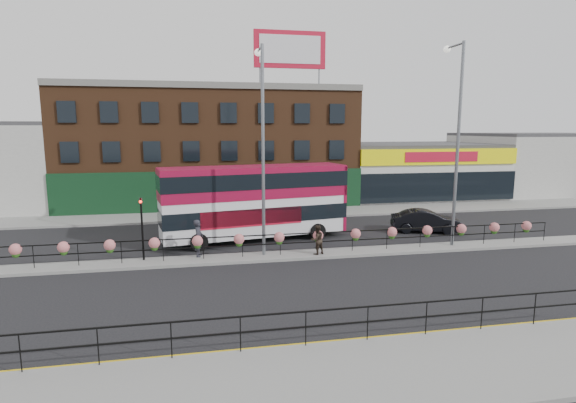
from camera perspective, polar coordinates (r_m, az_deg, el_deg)
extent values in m
plane|color=black|center=(24.20, 1.37, -6.98)|extent=(120.00, 120.00, 0.00)
cube|color=gray|center=(13.56, 13.07, -20.50)|extent=(60.00, 4.00, 0.15)
cube|color=gray|center=(35.68, -2.77, -1.58)|extent=(60.00, 4.00, 0.15)
cube|color=gray|center=(24.17, 1.37, -6.81)|extent=(60.00, 1.60, 0.15)
cube|color=gold|center=(15.47, 9.45, -16.74)|extent=(60.00, 0.10, 0.01)
cube|color=gold|center=(15.32, 9.69, -17.02)|extent=(60.00, 0.10, 0.01)
cube|color=brown|center=(42.74, -9.74, 6.74)|extent=(25.00, 12.00, 10.00)
cube|color=#3F3F42|center=(42.84, -9.93, 13.63)|extent=(25.00, 12.00, 0.30)
cube|color=black|center=(36.97, -9.37, 1.24)|extent=(25.00, 0.25, 3.40)
cube|color=silver|center=(47.77, 15.14, 3.79)|extent=(15.00, 12.00, 5.00)
cube|color=#3F3F42|center=(47.61, 15.27, 6.97)|extent=(15.00, 12.00, 0.30)
cube|color=#FFF705|center=(42.28, 18.87, 5.40)|extent=(15.00, 0.25, 1.40)
cube|color=#B5112A|center=(42.18, 18.95, 5.39)|extent=(7.00, 0.10, 0.90)
cube|color=black|center=(42.52, 18.68, 1.77)|extent=(15.00, 0.25, 2.60)
cube|color=#B5B5B0|center=(55.82, 28.93, 4.22)|extent=(14.50, 12.00, 6.00)
cube|color=#3F3F42|center=(55.69, 29.18, 7.44)|extent=(14.50, 12.00, 0.30)
cube|color=#B5112A|center=(38.97, 0.24, 18.74)|extent=(6.00, 0.25, 3.00)
cube|color=silver|center=(38.84, 0.29, 18.78)|extent=(5.10, 0.04, 2.25)
cylinder|color=slate|center=(38.26, -3.57, 15.58)|extent=(0.12, 0.12, 1.40)
cylinder|color=slate|center=(39.23, 3.96, 15.41)|extent=(0.12, 0.12, 1.40)
cube|color=black|center=(23.88, 1.38, -4.09)|extent=(30.00, 0.05, 0.05)
cube|color=black|center=(24.00, 1.38, -5.24)|extent=(30.00, 0.05, 0.05)
cylinder|color=black|center=(24.80, -29.61, -6.12)|extent=(0.04, 0.04, 1.10)
cylinder|color=black|center=(24.23, -25.10, -6.12)|extent=(0.04, 0.04, 1.10)
cylinder|color=black|center=(23.82, -20.41, -6.08)|extent=(0.04, 0.04, 1.10)
cylinder|color=black|center=(23.57, -15.58, -6.00)|extent=(0.04, 0.04, 1.10)
cylinder|color=black|center=(23.48, -10.69, -5.87)|extent=(0.04, 0.04, 1.10)
cylinder|color=black|center=(23.57, -5.80, -5.70)|extent=(0.04, 0.04, 1.10)
cylinder|color=black|center=(23.82, -0.98, -5.49)|extent=(0.04, 0.04, 1.10)
cylinder|color=black|center=(24.24, 3.70, -5.25)|extent=(0.04, 0.04, 1.10)
cylinder|color=black|center=(24.81, 8.19, -4.98)|extent=(0.04, 0.04, 1.10)
cylinder|color=black|center=(25.53, 12.44, -4.71)|extent=(0.04, 0.04, 1.10)
cylinder|color=black|center=(26.38, 16.45, -4.42)|extent=(0.04, 0.04, 1.10)
cylinder|color=black|center=(27.34, 20.18, -4.14)|extent=(0.04, 0.04, 1.10)
cylinder|color=black|center=(28.42, 23.64, -3.86)|extent=(0.04, 0.04, 1.10)
cylinder|color=black|center=(29.59, 26.84, -3.58)|extent=(0.04, 0.04, 1.10)
cylinder|color=black|center=(30.85, 29.78, -3.32)|extent=(0.04, 0.04, 1.10)
sphere|color=#C86A6D|center=(24.96, -31.32, -5.23)|extent=(0.56, 0.56, 0.56)
sphere|color=#275317|center=(25.01, -31.28, -5.74)|extent=(0.36, 0.36, 0.36)
sphere|color=#C86A6D|center=(24.30, -26.62, -5.22)|extent=(0.56, 0.56, 0.56)
sphere|color=#275317|center=(24.36, -26.58, -5.74)|extent=(0.36, 0.36, 0.36)
sphere|color=#C86A6D|center=(23.81, -21.70, -5.17)|extent=(0.56, 0.56, 0.56)
sphere|color=#275317|center=(23.87, -21.67, -5.70)|extent=(0.36, 0.36, 0.36)
sphere|color=#C86A6D|center=(23.50, -16.61, -5.08)|extent=(0.56, 0.56, 0.56)
sphere|color=#275317|center=(23.56, -16.58, -5.62)|extent=(0.36, 0.36, 0.36)
sphere|color=#C86A6D|center=(23.38, -11.43, -4.94)|extent=(0.56, 0.56, 0.56)
sphere|color=#275317|center=(23.44, -11.41, -5.49)|extent=(0.36, 0.36, 0.36)
sphere|color=#C86A6D|center=(23.45, -6.24, -4.77)|extent=(0.56, 0.56, 0.56)
sphere|color=#275317|center=(23.51, -6.23, -5.31)|extent=(0.36, 0.36, 0.36)
sphere|color=#C86A6D|center=(23.71, -1.12, -4.56)|extent=(0.56, 0.56, 0.56)
sphere|color=#275317|center=(23.77, -1.12, -5.10)|extent=(0.36, 0.36, 0.36)
sphere|color=#C86A6D|center=(24.16, 3.84, -4.32)|extent=(0.56, 0.56, 0.56)
sphere|color=#275317|center=(24.21, 3.83, -4.85)|extent=(0.36, 0.36, 0.36)
sphere|color=#C86A6D|center=(24.77, 8.59, -4.06)|extent=(0.56, 0.56, 0.56)
sphere|color=#275317|center=(24.83, 8.57, -4.58)|extent=(0.36, 0.36, 0.36)
sphere|color=#C86A6D|center=(25.55, 13.07, -3.79)|extent=(0.56, 0.56, 0.56)
sphere|color=#275317|center=(25.60, 13.05, -4.30)|extent=(0.36, 0.36, 0.36)
sphere|color=#C86A6D|center=(26.47, 17.26, -3.52)|extent=(0.56, 0.56, 0.56)
sphere|color=#275317|center=(26.52, 17.24, -4.01)|extent=(0.36, 0.36, 0.36)
sphere|color=#C86A6D|center=(27.53, 21.15, -3.25)|extent=(0.56, 0.56, 0.56)
sphere|color=#275317|center=(27.58, 21.12, -3.72)|extent=(0.36, 0.36, 0.36)
sphere|color=#C86A6D|center=(28.70, 24.74, -2.99)|extent=(0.56, 0.56, 0.56)
sphere|color=#275317|center=(28.75, 24.71, -3.44)|extent=(0.36, 0.36, 0.36)
sphere|color=#C86A6D|center=(29.98, 28.03, -2.74)|extent=(0.56, 0.56, 0.56)
sphere|color=#275317|center=(30.02, 27.99, -3.17)|extent=(0.36, 0.36, 0.36)
cube|color=black|center=(14.06, 2.29, -13.79)|extent=(20.00, 0.05, 0.05)
cube|color=black|center=(14.26, 2.27, -15.62)|extent=(20.00, 0.05, 0.05)
cylinder|color=black|center=(14.83, -30.87, -16.21)|extent=(0.04, 0.04, 1.10)
cylinder|color=black|center=(14.28, -22.98, -16.59)|extent=(0.04, 0.04, 1.10)
cylinder|color=black|center=(14.00, -14.60, -16.67)|extent=(0.04, 0.04, 1.10)
cylinder|color=black|center=(14.00, -6.06, -16.41)|extent=(0.04, 0.04, 1.10)
cylinder|color=black|center=(14.29, 2.27, -15.82)|extent=(0.04, 0.04, 1.10)
cylinder|color=black|center=(14.84, 10.08, -14.97)|extent=(0.04, 0.04, 1.10)
cylinder|color=black|center=(15.63, 17.15, -13.97)|extent=(0.04, 0.04, 1.10)
cylinder|color=black|center=(16.62, 23.40, -12.90)|extent=(0.04, 0.04, 1.10)
cylinder|color=black|center=(17.78, 28.84, -11.84)|extent=(0.04, 0.04, 1.10)
cube|color=silver|center=(27.21, -4.27, 0.06)|extent=(11.40, 4.46, 4.04)
cube|color=maroon|center=(27.05, -4.30, 2.49)|extent=(11.47, 4.53, 1.82)
cube|color=black|center=(27.33, -4.26, -1.41)|extent=(11.49, 4.55, 0.91)
cube|color=black|center=(27.04, -4.31, 2.81)|extent=(11.51, 4.58, 0.91)
cube|color=maroon|center=(26.96, -4.33, 4.37)|extent=(11.40, 4.46, 0.12)
cube|color=maroon|center=(29.28, 6.10, 0.68)|extent=(0.66, 2.58, 4.04)
cube|color=#B5112A|center=(25.99, -4.49, -2.08)|extent=(5.98, 1.12, 1.01)
cylinder|color=black|center=(25.57, -11.24, -5.09)|extent=(1.05, 0.48, 1.01)
cylinder|color=black|center=(27.99, -12.15, -3.88)|extent=(1.05, 0.48, 1.01)
cylinder|color=black|center=(27.71, 3.78, -3.82)|extent=(1.05, 0.48, 1.01)
cylinder|color=black|center=(29.96, 1.74, -2.81)|extent=(1.05, 0.48, 1.01)
imported|color=black|center=(30.97, 17.12, -2.39)|extent=(4.17, 5.39, 1.48)
imported|color=#25252E|center=(23.91, -11.30, -4.57)|extent=(0.86, 0.70, 1.94)
imported|color=black|center=(23.92, 3.71, -4.86)|extent=(1.16, 1.10, 1.57)
cylinder|color=slate|center=(23.11, -3.19, 6.16)|extent=(0.17, 0.17, 10.74)
cylinder|color=slate|center=(24.21, -3.58, 18.79)|extent=(0.11, 1.61, 0.11)
sphere|color=silver|center=(24.99, -3.83, 18.36)|extent=(0.39, 0.39, 0.39)
cylinder|color=slate|center=(26.79, 20.74, 6.56)|extent=(0.18, 0.18, 11.26)
cylinder|color=slate|center=(27.87, 20.47, 18.06)|extent=(0.11, 1.69, 0.11)
sphere|color=silver|center=(28.58, 19.54, 17.75)|extent=(0.41, 0.41, 0.41)
cylinder|color=black|center=(23.81, -18.02, -3.35)|extent=(0.10, 0.10, 3.20)
imported|color=black|center=(23.53, -18.21, 0.45)|extent=(0.15, 0.18, 0.90)
sphere|color=#FF190C|center=(23.44, -18.23, -0.03)|extent=(0.14, 0.14, 0.14)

